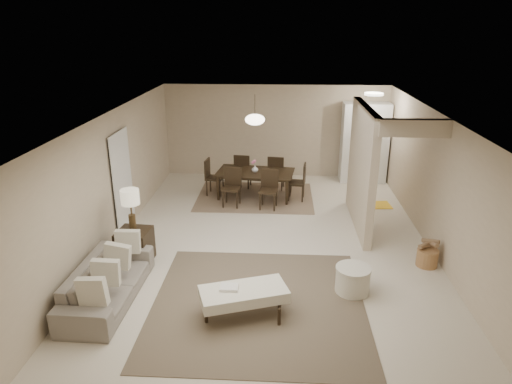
# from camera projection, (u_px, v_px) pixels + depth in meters

# --- Properties ---
(floor) EXTENTS (9.00, 9.00, 0.00)m
(floor) POSITION_uv_depth(u_px,v_px,m) (271.00, 249.00, 8.63)
(floor) COLOR beige
(floor) RESTS_ON ground
(ceiling) EXTENTS (9.00, 9.00, 0.00)m
(ceiling) POSITION_uv_depth(u_px,v_px,m) (273.00, 118.00, 7.77)
(ceiling) COLOR white
(ceiling) RESTS_ON back_wall
(back_wall) EXTENTS (6.00, 0.00, 6.00)m
(back_wall) POSITION_uv_depth(u_px,v_px,m) (276.00, 131.00, 12.41)
(back_wall) COLOR #BBA88D
(back_wall) RESTS_ON floor
(left_wall) EXTENTS (0.00, 9.00, 9.00)m
(left_wall) POSITION_uv_depth(u_px,v_px,m) (108.00, 184.00, 8.36)
(left_wall) COLOR #BBA88D
(left_wall) RESTS_ON floor
(right_wall) EXTENTS (0.00, 9.00, 9.00)m
(right_wall) POSITION_uv_depth(u_px,v_px,m) (442.00, 190.00, 8.04)
(right_wall) COLOR #BBA88D
(right_wall) RESTS_ON floor
(partition) EXTENTS (0.15, 2.50, 2.50)m
(partition) POSITION_uv_depth(u_px,v_px,m) (362.00, 168.00, 9.28)
(partition) COLOR #BBA88D
(partition) RESTS_ON floor
(doorway) EXTENTS (0.04, 0.90, 2.04)m
(doorway) POSITION_uv_depth(u_px,v_px,m) (122.00, 185.00, 9.00)
(doorway) COLOR black
(doorway) RESTS_ON floor
(pantry_cabinet) EXTENTS (1.20, 0.55, 2.10)m
(pantry_cabinet) POSITION_uv_depth(u_px,v_px,m) (364.00, 143.00, 12.03)
(pantry_cabinet) COLOR white
(pantry_cabinet) RESTS_ON floor
(flush_light) EXTENTS (0.44, 0.44, 0.05)m
(flush_light) POSITION_uv_depth(u_px,v_px,m) (374.00, 94.00, 10.66)
(flush_light) COLOR white
(flush_light) RESTS_ON ceiling
(living_rug) EXTENTS (3.20, 3.20, 0.01)m
(living_rug) POSITION_uv_depth(u_px,v_px,m) (259.00, 304.00, 6.93)
(living_rug) COLOR brown
(living_rug) RESTS_ON floor
(sofa) EXTENTS (2.11, 0.87, 0.61)m
(sofa) POSITION_uv_depth(u_px,v_px,m) (108.00, 282.00, 6.95)
(sofa) COLOR gray
(sofa) RESTS_ON floor
(ottoman_bench) EXTENTS (1.36, 0.94, 0.44)m
(ottoman_bench) POSITION_uv_depth(u_px,v_px,m) (244.00, 294.00, 6.54)
(ottoman_bench) COLOR silver
(ottoman_bench) RESTS_ON living_rug
(side_table) EXTENTS (0.60, 0.60, 0.61)m
(side_table) POSITION_uv_depth(u_px,v_px,m) (135.00, 246.00, 8.07)
(side_table) COLOR black
(side_table) RESTS_ON floor
(table_lamp) EXTENTS (0.32, 0.32, 0.76)m
(table_lamp) POSITION_uv_depth(u_px,v_px,m) (130.00, 201.00, 7.77)
(table_lamp) COLOR #4D3A21
(table_lamp) RESTS_ON side_table
(round_pouf) EXTENTS (0.55, 0.55, 0.43)m
(round_pouf) POSITION_uv_depth(u_px,v_px,m) (353.00, 280.00, 7.18)
(round_pouf) COLOR silver
(round_pouf) RESTS_ON floor
(wicker_basket) EXTENTS (0.47, 0.47, 0.31)m
(wicker_basket) POSITION_uv_depth(u_px,v_px,m) (427.00, 258.00, 7.98)
(wicker_basket) COLOR #97663C
(wicker_basket) RESTS_ON floor
(dining_rug) EXTENTS (2.80, 2.10, 0.01)m
(dining_rug) POSITION_uv_depth(u_px,v_px,m) (255.00, 197.00, 11.21)
(dining_rug) COLOR #7B624C
(dining_rug) RESTS_ON floor
(dining_table) EXTENTS (1.94, 1.24, 0.64)m
(dining_table) POSITION_uv_depth(u_px,v_px,m) (255.00, 185.00, 11.10)
(dining_table) COLOR black
(dining_table) RESTS_ON dining_rug
(dining_chairs) EXTENTS (2.45, 1.89, 0.90)m
(dining_chairs) POSITION_uv_depth(u_px,v_px,m) (255.00, 180.00, 11.05)
(dining_chairs) COLOR black
(dining_chairs) RESTS_ON dining_rug
(vase) EXTENTS (0.20, 0.20, 0.17)m
(vase) POSITION_uv_depth(u_px,v_px,m) (255.00, 169.00, 10.96)
(vase) COLOR white
(vase) RESTS_ON dining_table
(yellow_mat) EXTENTS (0.85, 0.56, 0.01)m
(yellow_mat) POSITION_uv_depth(u_px,v_px,m) (373.00, 205.00, 10.70)
(yellow_mat) COLOR yellow
(yellow_mat) RESTS_ON floor
(pendant_light) EXTENTS (0.46, 0.46, 0.71)m
(pendant_light) POSITION_uv_depth(u_px,v_px,m) (255.00, 120.00, 10.54)
(pendant_light) COLOR #4D3A21
(pendant_light) RESTS_ON ceiling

